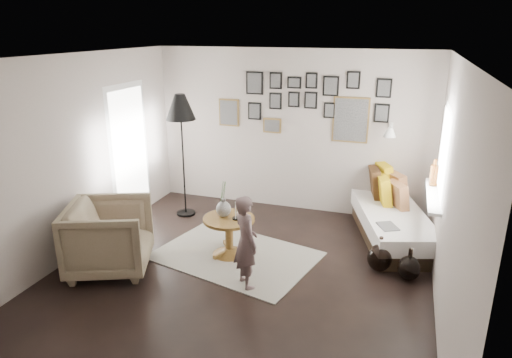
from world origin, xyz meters
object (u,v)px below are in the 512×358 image
(armchair, at_px, (110,237))
(child, at_px, (246,242))
(vase, at_px, (223,206))
(demijohn_small, at_px, (409,268))
(daybed, at_px, (393,218))
(demijohn_large, at_px, (380,258))
(magazine_basket, at_px, (114,253))
(pedestal_table, at_px, (229,238))
(floor_lamp, at_px, (181,112))

(armchair, xyz_separation_m, child, (1.73, 0.17, 0.12))
(vase, xyz_separation_m, demijohn_small, (2.36, 0.06, -0.52))
(daybed, distance_m, demijohn_small, 1.20)
(daybed, height_order, demijohn_large, daybed)
(daybed, distance_m, child, 2.47)
(daybed, relative_size, demijohn_small, 4.96)
(magazine_basket, bearing_deg, daybed, 31.04)
(vase, distance_m, armchair, 1.47)
(armchair, height_order, child, child)
(magazine_basket, relative_size, demijohn_large, 0.84)
(pedestal_table, height_order, demijohn_small, pedestal_table)
(armchair, height_order, floor_lamp, floor_lamp)
(daybed, bearing_deg, floor_lamp, 165.38)
(armchair, distance_m, demijohn_large, 3.36)
(vase, distance_m, magazine_basket, 1.51)
(pedestal_table, height_order, magazine_basket, pedestal_table)
(demijohn_large, distance_m, child, 1.73)
(armchair, bearing_deg, pedestal_table, -79.41)
(demijohn_large, bearing_deg, pedestal_table, -174.11)
(vase, xyz_separation_m, daybed, (2.11, 1.22, -0.39))
(floor_lamp, distance_m, demijohn_small, 3.92)
(daybed, relative_size, armchair, 2.13)
(demijohn_large, relative_size, demijohn_small, 1.10)
(armchair, bearing_deg, vase, -77.02)
(vase, distance_m, demijohn_small, 2.42)
(pedestal_table, distance_m, floor_lamp, 2.15)
(floor_lamp, bearing_deg, magazine_basket, -92.63)
(vase, xyz_separation_m, floor_lamp, (-1.11, 1.06, 1.00))
(armchair, height_order, demijohn_large, armchair)
(floor_lamp, distance_m, magazine_basket, 2.37)
(pedestal_table, height_order, daybed, daybed)
(armchair, xyz_separation_m, demijohn_small, (3.54, 0.90, -0.28))
(vase, distance_m, child, 0.88)
(vase, distance_m, daybed, 2.47)
(demijohn_large, xyz_separation_m, child, (-1.46, -0.85, 0.39))
(armchair, relative_size, demijohn_small, 2.33)
(pedestal_table, bearing_deg, floor_lamp, 137.89)
(pedestal_table, distance_m, child, 0.86)
(pedestal_table, distance_m, armchair, 1.51)
(pedestal_table, xyz_separation_m, daybed, (2.03, 1.24, 0.05))
(floor_lamp, xyz_separation_m, magazine_basket, (-0.08, -1.83, -1.50))
(vase, relative_size, armchair, 0.50)
(floor_lamp, relative_size, child, 1.73)
(daybed, bearing_deg, demijohn_small, -95.64)
(daybed, height_order, armchair, daybed)
(demijohn_small, bearing_deg, vase, -178.57)
(daybed, distance_m, demijohn_large, 1.05)
(pedestal_table, xyz_separation_m, armchair, (-1.26, -0.82, 0.19))
(daybed, relative_size, child, 1.83)
(vase, height_order, child, child)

